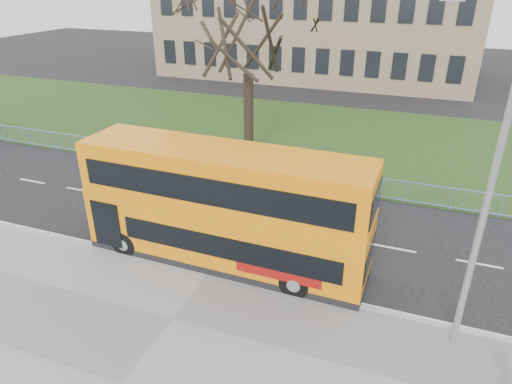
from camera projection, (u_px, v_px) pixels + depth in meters
ground at (227, 252)px, 17.44m from camera, size 120.00×120.00×0.00m
kerb at (209, 273)px, 16.11m from camera, size 80.00×0.20×0.14m
grass_verge at (316, 137)px, 29.48m from camera, size 80.00×15.40×0.08m
guard_railing at (280, 174)px, 22.77m from camera, size 40.00×0.12×1.10m
bare_tree at (248, 57)px, 24.40m from camera, size 7.66×7.66×10.94m
civic_building at (321, 1)px, 45.48m from camera, size 30.00×15.00×14.00m
yellow_bus at (224, 205)px, 15.95m from camera, size 10.28×2.65×4.29m
street_lamp at (487, 181)px, 10.94m from camera, size 1.93×0.46×9.16m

